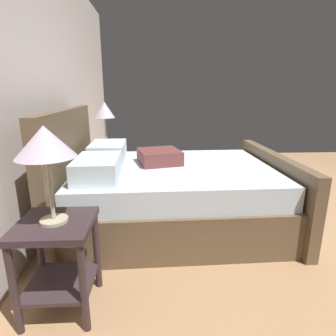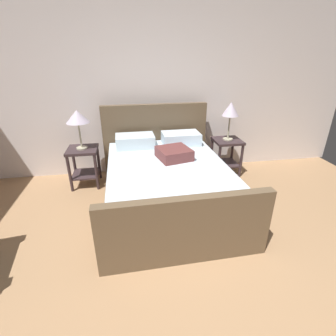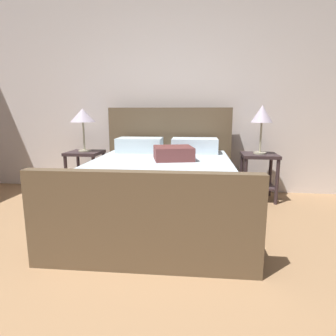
{
  "view_description": "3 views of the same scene",
  "coord_description": "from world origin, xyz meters",
  "px_view_note": "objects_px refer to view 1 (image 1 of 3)",
  "views": [
    {
      "loc": [
        -2.8,
        2.01,
        1.35
      ],
      "look_at": [
        -0.16,
        1.87,
        0.61
      ],
      "focal_mm": 29.82,
      "sensor_mm": 36.0,
      "label": 1
    },
    {
      "loc": [
        -0.56,
        -1.04,
        1.86
      ],
      "look_at": [
        -0.09,
        1.85,
        0.53
      ],
      "focal_mm": 26.52,
      "sensor_mm": 36.0,
      "label": 2
    },
    {
      "loc": [
        0.32,
        -1.08,
        1.12
      ],
      "look_at": [
        0.01,
        1.44,
        0.62
      ],
      "focal_mm": 30.76,
      "sensor_mm": 36.0,
      "label": 3
    }
  ],
  "objects_px": {
    "bed": "(169,191)",
    "table_lamp_left": "(45,144)",
    "nightstand_right": "(108,160)",
    "nightstand_left": "(58,251)",
    "table_lamp_right": "(105,111)"
  },
  "relations": [
    {
      "from": "bed",
      "to": "table_lamp_right",
      "type": "bearing_deg",
      "value": 34.67
    },
    {
      "from": "nightstand_left",
      "to": "table_lamp_left",
      "type": "xyz_separation_m",
      "value": [
        -0.0,
        0.0,
        0.66
      ]
    },
    {
      "from": "table_lamp_right",
      "to": "table_lamp_left",
      "type": "height_order",
      "value": "table_lamp_right"
    },
    {
      "from": "bed",
      "to": "table_lamp_right",
      "type": "xyz_separation_m",
      "value": [
        1.15,
        0.8,
        0.73
      ]
    },
    {
      "from": "bed",
      "to": "table_lamp_left",
      "type": "bearing_deg",
      "value": 147.24
    },
    {
      "from": "bed",
      "to": "nightstand_right",
      "type": "bearing_deg",
      "value": 34.67
    },
    {
      "from": "nightstand_right",
      "to": "table_lamp_left",
      "type": "height_order",
      "value": "table_lamp_left"
    },
    {
      "from": "nightstand_right",
      "to": "table_lamp_left",
      "type": "distance_m",
      "value": 2.4
    },
    {
      "from": "bed",
      "to": "nightstand_left",
      "type": "bearing_deg",
      "value": 147.24
    },
    {
      "from": "nightstand_right",
      "to": "table_lamp_right",
      "type": "relative_size",
      "value": 0.99
    },
    {
      "from": "bed",
      "to": "table_lamp_right",
      "type": "height_order",
      "value": "table_lamp_right"
    },
    {
      "from": "table_lamp_right",
      "to": "nightstand_left",
      "type": "height_order",
      "value": "table_lamp_right"
    },
    {
      "from": "table_lamp_right",
      "to": "nightstand_left",
      "type": "distance_m",
      "value": 2.4
    },
    {
      "from": "table_lamp_left",
      "to": "table_lamp_right",
      "type": "bearing_deg",
      "value": 1.39
    },
    {
      "from": "nightstand_left",
      "to": "nightstand_right",
      "type": "bearing_deg",
      "value": 1.39
    }
  ]
}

